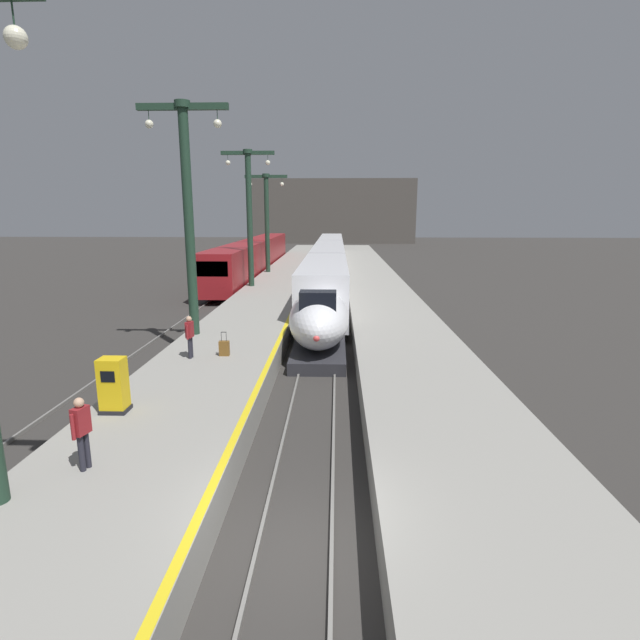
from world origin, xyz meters
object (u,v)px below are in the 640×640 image
(passenger_mid_platform, at_px, (82,428))
(station_column_mid, at_px, (188,201))
(rolling_suitcase, at_px, (224,348))
(ticket_machine_yellow, at_px, (114,387))
(station_column_distant, at_px, (267,214))
(passenger_near_edge, at_px, (190,334))
(station_column_far, at_px, (249,207))
(highspeed_train_main, at_px, (328,263))
(regional_train_adjacent, at_px, (254,256))

(passenger_mid_platform, bearing_deg, station_column_mid, 95.13)
(rolling_suitcase, xyz_separation_m, ticket_machine_yellow, (-1.87, -5.74, 0.44))
(passenger_mid_platform, distance_m, rolling_suitcase, 9.05)
(station_column_distant, xyz_separation_m, passenger_near_edge, (0.97, -28.98, -4.54))
(station_column_far, relative_size, rolling_suitcase, 10.42)
(station_column_distant, distance_m, rolling_suitcase, 29.17)
(passenger_mid_platform, bearing_deg, station_column_far, 92.28)
(highspeed_train_main, xyz_separation_m, station_column_distant, (-5.90, 0.68, 4.62))
(highspeed_train_main, distance_m, ticket_machine_yellow, 34.12)
(station_column_mid, bearing_deg, station_column_far, 90.00)
(station_column_distant, bearing_deg, rolling_suitcase, -85.57)
(highspeed_train_main, distance_m, passenger_mid_platform, 37.20)
(station_column_distant, relative_size, rolling_suitcase, 9.37)
(highspeed_train_main, distance_m, station_column_distant, 7.53)
(rolling_suitcase, bearing_deg, passenger_mid_platform, -96.97)
(regional_train_adjacent, relative_size, station_column_mid, 3.54)
(regional_train_adjacent, xyz_separation_m, passenger_near_edge, (3.17, -34.31, -0.09))
(ticket_machine_yellow, bearing_deg, station_column_far, 90.80)
(highspeed_train_main, xyz_separation_m, rolling_suitcase, (-3.68, -27.93, -0.60))
(station_column_mid, xyz_separation_m, station_column_distant, (-0.00, 25.05, -0.60))
(station_column_distant, relative_size, passenger_near_edge, 5.44)
(station_column_mid, relative_size, passenger_near_edge, 6.12)
(regional_train_adjacent, relative_size, passenger_near_edge, 21.66)
(highspeed_train_main, xyz_separation_m, passenger_near_edge, (-4.93, -28.30, 0.08))
(highspeed_train_main, distance_m, regional_train_adjacent, 10.09)
(passenger_mid_platform, bearing_deg, passenger_near_edge, 91.05)
(highspeed_train_main, bearing_deg, station_column_far, -124.11)
(station_column_far, bearing_deg, passenger_near_edge, -87.18)
(highspeed_train_main, relative_size, passenger_near_edge, 33.37)
(regional_train_adjacent, height_order, rolling_suitcase, regional_train_adjacent)
(station_column_distant, bearing_deg, regional_train_adjacent, 112.44)
(highspeed_train_main, height_order, passenger_near_edge, highspeed_train_main)
(station_column_distant, xyz_separation_m, ticket_machine_yellow, (0.35, -34.35, -4.79))
(passenger_near_edge, bearing_deg, regional_train_adjacent, 95.27)
(ticket_machine_yellow, bearing_deg, regional_train_adjacent, 93.68)
(regional_train_adjacent, bearing_deg, station_column_mid, -85.86)
(highspeed_train_main, height_order, rolling_suitcase, highspeed_train_main)
(passenger_mid_platform, bearing_deg, station_column_distant, 91.71)
(rolling_suitcase, bearing_deg, station_column_distant, 94.43)
(station_column_distant, bearing_deg, passenger_near_edge, -88.09)
(highspeed_train_main, bearing_deg, ticket_machine_yellow, -99.36)
(passenger_near_edge, bearing_deg, ticket_machine_yellow, -96.55)
(station_column_mid, xyz_separation_m, passenger_near_edge, (0.97, -3.93, -5.14))
(highspeed_train_main, height_order, station_column_distant, station_column_distant)
(passenger_mid_platform, xyz_separation_m, rolling_suitcase, (1.09, 8.96, -0.69))
(station_column_far, height_order, rolling_suitcase, station_column_far)
(regional_train_adjacent, relative_size, station_column_far, 3.58)
(station_column_far, bearing_deg, rolling_suitcase, -83.41)
(passenger_mid_platform, bearing_deg, rolling_suitcase, 83.03)
(regional_train_adjacent, bearing_deg, station_column_far, -81.50)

